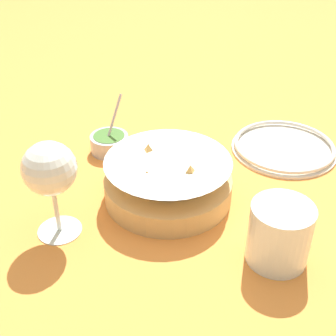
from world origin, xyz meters
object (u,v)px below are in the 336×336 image
object	(u,v)px
wine_glass	(50,171)
sauce_cup	(109,142)
beer_mug	(280,235)
side_plate	(284,147)
food_basket	(168,181)

from	to	relation	value
wine_glass	sauce_cup	bearing A→B (deg)	27.53
beer_mug	sauce_cup	bearing A→B (deg)	83.63
beer_mug	side_plate	bearing A→B (deg)	26.99
beer_mug	side_plate	world-z (taller)	beer_mug
sauce_cup	wine_glass	world-z (taller)	wine_glass
side_plate	wine_glass	bearing A→B (deg)	161.46
wine_glass	beer_mug	world-z (taller)	wine_glass
wine_glass	side_plate	size ratio (longest dim) A/B	0.77
sauce_cup	wine_glass	xyz separation A→B (m)	(-0.21, -0.11, 0.09)
wine_glass	food_basket	bearing A→B (deg)	-22.22
sauce_cup	side_plate	size ratio (longest dim) A/B	0.54
side_plate	sauce_cup	bearing A→B (deg)	131.20
food_basket	wine_glass	world-z (taller)	wine_glass
food_basket	wine_glass	distance (m)	0.20
beer_mug	food_basket	bearing A→B (deg)	88.21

